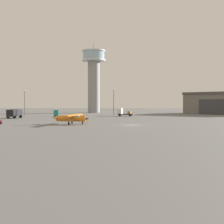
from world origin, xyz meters
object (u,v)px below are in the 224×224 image
at_px(airplane_orange, 71,118).
at_px(truck_flatbed_white, 123,112).
at_px(truck_box_black, 15,113).
at_px(light_post_east, 114,100).
at_px(control_tower, 94,74).
at_px(light_post_west, 25,100).

xyz_separation_m(airplane_orange, truck_flatbed_white, (11.67, 39.57, -0.11)).
relative_size(truck_box_black, light_post_east, 0.58).
height_order(control_tower, truck_flatbed_white, control_tower).
bearing_deg(control_tower, light_post_west, -129.83).
xyz_separation_m(truck_box_black, light_post_east, (29.80, 21.65, 4.37)).
xyz_separation_m(truck_flatbed_white, truck_box_black, (-33.22, -14.70, 0.24)).
height_order(control_tower, truck_box_black, control_tower).
relative_size(truck_box_black, light_post_west, 0.61).
height_order(truck_box_black, light_post_west, light_post_west).
bearing_deg(light_post_west, airplane_orange, -61.49).
bearing_deg(control_tower, truck_flatbed_white, -70.01).
xyz_separation_m(control_tower, light_post_west, (-24.19, -29.00, -12.93)).
relative_size(airplane_orange, light_post_west, 1.10).
bearing_deg(airplane_orange, truck_box_black, 139.56).
xyz_separation_m(truck_box_black, light_post_west, (-4.73, 23.51, 4.08)).
distance_m(truck_flatbed_white, light_post_east, 9.01).
distance_m(control_tower, light_post_east, 34.91).
relative_size(truck_flatbed_white, truck_box_black, 1.04).
bearing_deg(truck_box_black, control_tower, 168.66).
bearing_deg(airplane_orange, control_tower, 100.20).
relative_size(truck_flatbed_white, light_post_east, 0.60).
xyz_separation_m(airplane_orange, light_post_west, (-26.28, 48.38, 4.20)).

